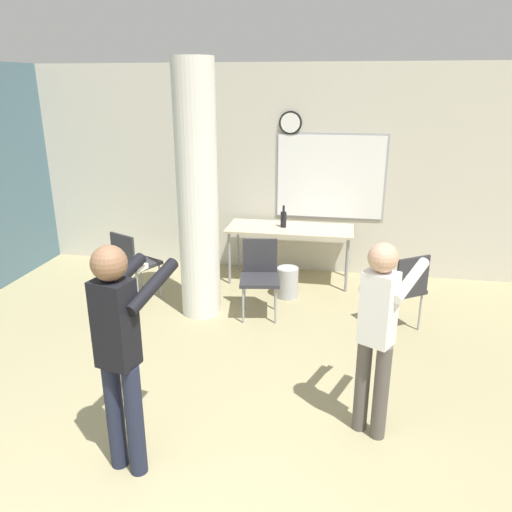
{
  "coord_description": "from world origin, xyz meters",
  "views": [
    {
      "loc": [
        0.9,
        -1.74,
        2.54
      ],
      "look_at": [
        0.17,
        2.32,
        1.11
      ],
      "focal_mm": 35.0,
      "sensor_mm": 36.0,
      "label": 1
    }
  ],
  "objects_px": {
    "chair_table_front": "(260,272)",
    "chair_near_pillar": "(133,261)",
    "person_playing_front": "(120,344)",
    "bottle_on_table": "(283,219)",
    "folding_table": "(290,231)",
    "person_playing_side": "(378,326)",
    "chair_mid_room": "(403,286)"
  },
  "relations": [
    {
      "from": "folding_table",
      "to": "bottle_on_table",
      "type": "xyz_separation_m",
      "value": [
        -0.09,
        0.01,
        0.16
      ]
    },
    {
      "from": "bottle_on_table",
      "to": "chair_near_pillar",
      "type": "distance_m",
      "value": 2.0
    },
    {
      "from": "chair_table_front",
      "to": "person_playing_front",
      "type": "distance_m",
      "value": 2.65
    },
    {
      "from": "chair_near_pillar",
      "to": "folding_table",
      "type": "bearing_deg",
      "value": 28.69
    },
    {
      "from": "chair_mid_room",
      "to": "person_playing_front",
      "type": "distance_m",
      "value": 3.21
    },
    {
      "from": "bottle_on_table",
      "to": "person_playing_side",
      "type": "bearing_deg",
      "value": -70.51
    },
    {
      "from": "chair_table_front",
      "to": "person_playing_front",
      "type": "relative_size",
      "value": 0.53
    },
    {
      "from": "folding_table",
      "to": "bottle_on_table",
      "type": "distance_m",
      "value": 0.19
    },
    {
      "from": "folding_table",
      "to": "person_playing_side",
      "type": "bearing_deg",
      "value": -72.0
    },
    {
      "from": "folding_table",
      "to": "person_playing_side",
      "type": "relative_size",
      "value": 1.08
    },
    {
      "from": "chair_near_pillar",
      "to": "person_playing_side",
      "type": "distance_m",
      "value": 3.45
    },
    {
      "from": "person_playing_front",
      "to": "chair_near_pillar",
      "type": "bearing_deg",
      "value": 112.51
    },
    {
      "from": "chair_near_pillar",
      "to": "person_playing_side",
      "type": "height_order",
      "value": "person_playing_side"
    },
    {
      "from": "bottle_on_table",
      "to": "chair_table_front",
      "type": "xyz_separation_m",
      "value": [
        -0.12,
        -1.12,
        -0.34
      ]
    },
    {
      "from": "folding_table",
      "to": "chair_near_pillar",
      "type": "relative_size",
      "value": 1.9
    },
    {
      "from": "folding_table",
      "to": "bottle_on_table",
      "type": "relative_size",
      "value": 5.66
    },
    {
      "from": "bottle_on_table",
      "to": "person_playing_front",
      "type": "height_order",
      "value": "person_playing_front"
    },
    {
      "from": "chair_table_front",
      "to": "chair_near_pillar",
      "type": "distance_m",
      "value": 1.59
    },
    {
      "from": "person_playing_front",
      "to": "person_playing_side",
      "type": "distance_m",
      "value": 1.79
    },
    {
      "from": "chair_mid_room",
      "to": "chair_near_pillar",
      "type": "distance_m",
      "value": 3.15
    },
    {
      "from": "bottle_on_table",
      "to": "person_playing_side",
      "type": "height_order",
      "value": "person_playing_side"
    },
    {
      "from": "chair_table_front",
      "to": "chair_near_pillar",
      "type": "height_order",
      "value": "same"
    },
    {
      "from": "chair_near_pillar",
      "to": "person_playing_front",
      "type": "xyz_separation_m",
      "value": [
        1.12,
        -2.69,
        0.45
      ]
    },
    {
      "from": "bottle_on_table",
      "to": "folding_table",
      "type": "bearing_deg",
      "value": -5.09
    },
    {
      "from": "person_playing_side",
      "to": "chair_mid_room",
      "type": "bearing_deg",
      "value": 78.22
    },
    {
      "from": "folding_table",
      "to": "person_playing_front",
      "type": "height_order",
      "value": "person_playing_front"
    },
    {
      "from": "bottle_on_table",
      "to": "chair_near_pillar",
      "type": "xyz_separation_m",
      "value": [
        -1.71,
        -0.99,
        -0.34
      ]
    },
    {
      "from": "folding_table",
      "to": "chair_table_front",
      "type": "relative_size",
      "value": 1.9
    },
    {
      "from": "bottle_on_table",
      "to": "person_playing_front",
      "type": "relative_size",
      "value": 0.18
    },
    {
      "from": "chair_mid_room",
      "to": "chair_table_front",
      "type": "bearing_deg",
      "value": 175.79
    },
    {
      "from": "folding_table",
      "to": "bottle_on_table",
      "type": "bearing_deg",
      "value": 174.91
    },
    {
      "from": "bottle_on_table",
      "to": "chair_mid_room",
      "type": "relative_size",
      "value": 0.34
    }
  ]
}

